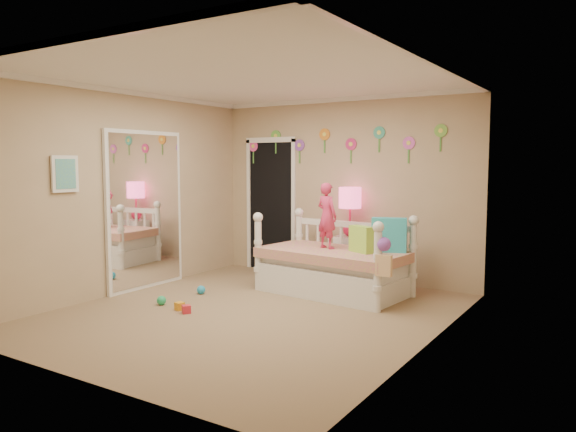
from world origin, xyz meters
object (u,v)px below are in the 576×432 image
Objects in this scene: child at (327,216)px; table_lamp at (350,204)px; nightstand at (349,259)px; daybed at (333,254)px.

child is 1.24× the size of table_lamp.
nightstand is 0.94× the size of table_lamp.
daybed is 0.94m from table_lamp.
daybed is at bearing -88.62° from nightstand.
nightstand is (-0.00, 0.69, -0.67)m from child.
nightstand is at bearing -90.00° from table_lamp.
table_lamp reaches higher than nightstand.
nightstand is 0.78m from table_lamp.
daybed reaches higher than nightstand.
child reaches higher than daybed.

